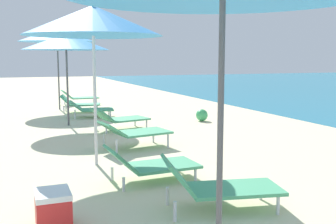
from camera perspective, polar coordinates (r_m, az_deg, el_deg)
The scene contains 12 objects.
lounger_second_shoreside at distance 4.71m, azimuth 7.08°, elevation -10.27°, with size 1.44×0.85×0.63m.
umbrella_third at distance 6.58m, azimuth -10.57°, elevation 12.59°, with size 2.20×2.20×2.62m.
lounger_third_shoreside at distance 7.80m, azimuth -4.87°, elevation -2.77°, with size 1.45×0.91×0.57m.
lounger_third_inland at distance 5.74m, azimuth -2.48°, elevation -7.34°, with size 1.32×0.70×0.53m.
umbrella_fourth at distance 10.66m, azimuth -14.26°, elevation 9.61°, with size 2.19×2.19×2.42m.
lounger_fourth_shoreside at distance 12.10m, azimuth -10.88°, elevation 0.49°, with size 1.34×0.84×0.50m.
lounger_fourth_inland at distance 9.87m, azimuth -6.86°, elevation -0.85°, with size 1.45×0.96×0.56m.
umbrella_farthest at distance 14.19m, azimuth -15.44°, elevation 10.50°, with size 2.54×2.54×2.81m.
lounger_farthest_shoreside at distance 15.56m, azimuth -12.46°, elevation 2.11°, with size 1.36×0.69×0.57m.
lounger_farthest_inland at distance 13.35m, azimuth -12.43°, elevation 1.24°, with size 1.35×0.90×0.57m.
beach_ball at distance 11.24m, azimuth 4.82°, elevation -0.44°, with size 0.33×0.33×0.33m, color #3FB266.
cooler_box at distance 4.43m, azimuth -15.97°, elevation -13.06°, with size 0.35×0.43×0.38m.
Camera 1 is at (-0.91, 0.61, 1.73)m, focal length 43.02 mm.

